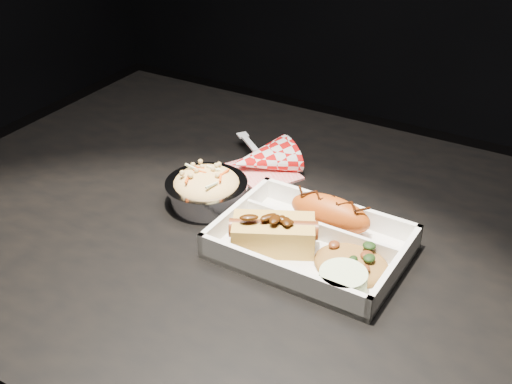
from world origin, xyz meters
TOP-DOWN VIEW (x-y plane):
  - dining_table at (0.00, 0.00)m, footprint 1.20×0.80m
  - food_tray at (0.05, -0.03)m, footprint 0.25×0.19m
  - fried_pastry at (0.05, 0.03)m, footprint 0.12×0.05m
  - hotdog at (0.00, -0.05)m, footprint 0.13×0.10m
  - fried_rice_mound at (0.11, -0.04)m, footprint 0.10×0.09m
  - cupcake_liner at (0.12, -0.09)m, footprint 0.06×0.06m
  - foil_coleslaw_cup at (-0.15, 0.00)m, footprint 0.13×0.13m
  - napkin_fork at (-0.13, 0.14)m, footprint 0.16×0.15m

SIDE VIEW (x-z plane):
  - dining_table at x=0.00m, z-range 0.28..1.03m
  - food_tray at x=0.05m, z-range 0.74..0.78m
  - napkin_fork at x=-0.13m, z-range 0.72..0.82m
  - cupcake_liner at x=0.12m, z-range 0.76..0.79m
  - fried_rice_mound at x=0.11m, z-range 0.76..0.79m
  - foil_coleslaw_cup at x=-0.15m, z-range 0.75..0.81m
  - fried_pastry at x=0.05m, z-range 0.76..0.81m
  - hotdog at x=0.00m, z-range 0.75..0.81m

